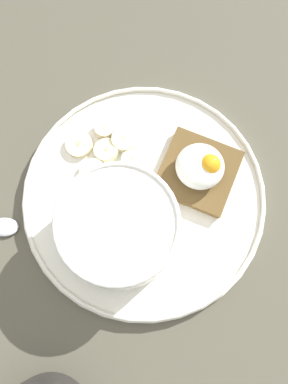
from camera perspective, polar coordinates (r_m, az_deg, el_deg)
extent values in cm
cube|color=#4F4C3F|center=(55.62, 0.00, -1.13)|extent=(120.00, 120.00, 2.00)
cylinder|color=silver|center=(54.17, 0.00, -0.73)|extent=(30.64, 30.64, 1.00)
torus|color=silver|center=(53.39, 0.00, -0.50)|extent=(30.44, 30.44, 0.60)
cylinder|color=white|center=(49.34, -3.42, -4.89)|extent=(13.74, 13.74, 6.86)
torus|color=white|center=(45.98, -3.67, -4.08)|extent=(13.94, 13.94, 0.60)
cylinder|color=#CFB788|center=(49.82, -3.39, -5.00)|extent=(12.34, 12.34, 5.48)
ellipsoid|color=#CFB788|center=(47.33, -3.57, -4.42)|extent=(11.72, 11.72, 1.20)
ellipsoid|color=olive|center=(47.07, -3.92, -3.75)|extent=(2.14, 1.97, 0.77)
ellipsoid|color=#A68153|center=(46.77, -4.29, -6.59)|extent=(1.14, 1.43, 0.53)
ellipsoid|color=tan|center=(46.71, 1.57, -5.35)|extent=(1.30, 1.90, 0.78)
ellipsoid|color=tan|center=(47.55, -0.36, -1.26)|extent=(1.52, 1.56, 0.57)
cube|color=brown|center=(53.89, 7.25, 2.82)|extent=(11.36, 11.36, 0.30)
cube|color=brown|center=(54.39, 7.18, 2.64)|extent=(11.14, 11.14, 1.25)
ellipsoid|color=white|center=(52.32, 7.47, 3.41)|extent=(5.98, 5.93, 3.15)
sphere|color=orange|center=(51.67, 8.78, 3.63)|extent=(2.62, 2.62, 2.62)
cylinder|color=beige|center=(55.20, -5.03, 5.54)|extent=(4.29, 4.24, 1.42)
cylinder|color=#B8B085|center=(54.75, -5.08, 5.73)|extent=(0.77, 0.76, 0.20)
cylinder|color=beige|center=(56.07, -8.64, 6.28)|extent=(4.94, 4.95, 1.06)
cylinder|color=tan|center=(55.70, -8.70, 6.43)|extent=(0.89, 0.89, 0.16)
cylinder|color=#F6EFBD|center=(54.59, -1.62, 4.31)|extent=(3.83, 3.81, 1.34)
cylinder|color=#C0BA93|center=(54.17, -1.63, 4.47)|extent=(0.68, 0.68, 0.20)
cylinder|color=beige|center=(56.43, -5.31, 8.41)|extent=(3.50, 3.55, 1.28)
cylinder|color=#BBAB89|center=(55.95, -5.36, 8.63)|extent=(0.63, 0.63, 0.16)
cylinder|color=#F4F0C7|center=(54.42, -6.86, 2.75)|extent=(3.82, 3.73, 1.39)
cylinder|color=#BEBB9B|center=(53.96, -6.92, 2.92)|extent=(0.68, 0.67, 0.19)
cylinder|color=#FBEEC1|center=(55.47, -2.67, 7.02)|extent=(3.54, 3.62, 1.62)
cylinder|color=#C3BA96|center=(54.84, -2.70, 7.29)|extent=(0.64, 0.64, 0.17)
ellipsoid|color=silver|center=(56.17, -18.15, -4.46)|extent=(3.84, 2.77, 0.70)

